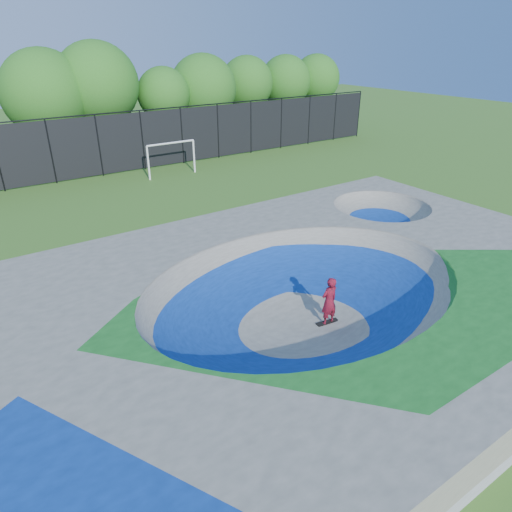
{
  "coord_description": "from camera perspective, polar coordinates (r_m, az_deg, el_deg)",
  "views": [
    {
      "loc": [
        -8.49,
        -9.6,
        8.47
      ],
      "look_at": [
        0.15,
        3.0,
        1.1
      ],
      "focal_mm": 32.0,
      "sensor_mm": 36.0,
      "label": 1
    }
  ],
  "objects": [
    {
      "name": "ground",
      "position": [
        15.36,
        5.93,
        -7.87
      ],
      "size": [
        120.0,
        120.0,
        0.0
      ],
      "primitive_type": "plane",
      "color": "#35641B",
      "rests_on": "ground"
    },
    {
      "name": "treeline",
      "position": [
        37.1,
        -19.27,
        18.8
      ],
      "size": [
        51.81,
        7.08,
        8.35
      ],
      "color": "#463123",
      "rests_on": "ground"
    },
    {
      "name": "soccer_goal",
      "position": [
        31.29,
        -10.55,
        12.59
      ],
      "size": [
        3.41,
        0.12,
        2.26
      ],
      "color": "white",
      "rests_on": "ground"
    },
    {
      "name": "skate_deck",
      "position": [
        14.96,
        6.06,
        -5.47
      ],
      "size": [
        22.0,
        14.0,
        1.5
      ],
      "primitive_type": "cube",
      "color": "gray",
      "rests_on": "ground"
    },
    {
      "name": "skateboard",
      "position": [
        15.25,
        8.91,
        -8.22
      ],
      "size": [
        0.81,
        0.35,
        0.05
      ],
      "primitive_type": "cube",
      "rotation": [
        0.0,
        0.0,
        -0.16
      ],
      "color": "black",
      "rests_on": "ground"
    },
    {
      "name": "fence",
      "position": [
        32.39,
        -19.06,
        13.04
      ],
      "size": [
        48.09,
        0.09,
        4.04
      ],
      "color": "black",
      "rests_on": "ground"
    },
    {
      "name": "skater",
      "position": [
        14.82,
        9.12,
        -5.6
      ],
      "size": [
        0.61,
        0.4,
        1.68
      ],
      "primitive_type": "imported",
      "rotation": [
        0.0,
        0.0,
        3.14
      ],
      "color": "red",
      "rests_on": "ground"
    }
  ]
}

